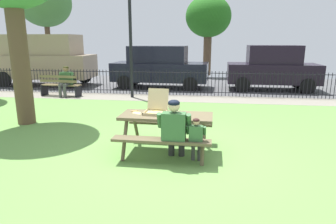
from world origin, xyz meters
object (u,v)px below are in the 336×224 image
(parked_car_far_left, at_px, (44,59))
(far_tree_left, at_px, (45,3))
(picnic_table_foreground, at_px, (166,123))
(far_tree_midleft, at_px, (208,18))
(pizza_slice_on_table, at_px, (136,112))
(adult_at_table, at_px, (174,128))
(pizza_box_open, at_px, (156,109))
(park_bench_left, at_px, (60,86))
(lamp_post_walkway, at_px, (130,29))
(child_at_table, at_px, (196,136))
(person_on_park_bench, at_px, (66,80))
(parked_car_left, at_px, (160,66))
(parked_car_center, at_px, (272,68))

(parked_car_far_left, bearing_deg, far_tree_left, 116.84)
(picnic_table_foreground, relative_size, far_tree_midleft, 0.37)
(pizza_slice_on_table, bearing_deg, adult_at_table, -35.46)
(pizza_box_open, xyz_separation_m, parked_car_far_left, (-7.00, 8.12, 0.45))
(adult_at_table, xyz_separation_m, park_bench_left, (-5.29, 6.03, -0.24))
(far_tree_midleft, bearing_deg, picnic_table_foreground, -92.80)
(lamp_post_walkway, bearing_deg, child_at_table, -65.85)
(picnic_table_foreground, distance_m, park_bench_left, 7.50)
(park_bench_left, relative_size, far_tree_left, 0.26)
(park_bench_left, distance_m, far_tree_midleft, 10.59)
(picnic_table_foreground, distance_m, person_on_park_bench, 7.36)
(park_bench_left, distance_m, parked_car_left, 4.54)
(pizza_slice_on_table, distance_m, adult_at_table, 1.05)
(picnic_table_foreground, height_order, pizza_slice_on_table, pizza_slice_on_table)
(park_bench_left, relative_size, far_tree_midleft, 0.33)
(park_bench_left, bearing_deg, pizza_box_open, -48.12)
(adult_at_table, height_order, park_bench_left, adult_at_table)
(person_on_park_bench, xyz_separation_m, far_tree_midleft, (5.51, 8.30, 2.91))
(adult_at_table, bearing_deg, parked_car_left, 100.97)
(adult_at_table, height_order, far_tree_midleft, far_tree_midleft)
(parked_car_far_left, distance_m, parked_car_center, 10.84)
(pizza_slice_on_table, relative_size, parked_car_center, 0.07)
(far_tree_midleft, bearing_deg, pizza_slice_on_table, -95.43)
(picnic_table_foreground, height_order, parked_car_far_left, parked_car_far_left)
(person_on_park_bench, height_order, parked_car_left, parked_car_left)
(person_on_park_bench, xyz_separation_m, parked_car_far_left, (-2.38, 2.69, 0.65))
(far_tree_midleft, bearing_deg, pizza_box_open, -93.74)
(picnic_table_foreground, distance_m, far_tree_midleft, 14.17)
(person_on_park_bench, bearing_deg, parked_car_far_left, 131.55)
(parked_car_left, bearing_deg, pizza_box_open, -81.22)
(pizza_slice_on_table, distance_m, parked_car_left, 8.18)
(picnic_table_foreground, xyz_separation_m, lamp_post_walkway, (-2.16, 5.65, 2.01))
(far_tree_left, bearing_deg, picnic_table_foreground, -53.98)
(person_on_park_bench, height_order, parked_car_far_left, parked_car_far_left)
(pizza_box_open, bearing_deg, adult_at_table, -54.37)
(park_bench_left, bearing_deg, far_tree_midleft, 55.33)
(pizza_box_open, height_order, parked_car_center, parked_car_center)
(pizza_box_open, relative_size, pizza_slice_on_table, 1.81)
(parked_car_left, height_order, parked_car_center, parked_car_center)
(pizza_slice_on_table, distance_m, person_on_park_bench, 6.88)
(far_tree_midleft, bearing_deg, park_bench_left, -124.67)
(pizza_box_open, height_order, far_tree_left, far_tree_left)
(pizza_box_open, height_order, person_on_park_bench, pizza_box_open)
(far_tree_midleft, bearing_deg, parked_car_left, -110.98)
(parked_car_left, bearing_deg, park_bench_left, -143.07)
(lamp_post_walkway, xyz_separation_m, parked_car_left, (0.69, 2.58, -1.60))
(adult_at_table, bearing_deg, picnic_table_foreground, 113.24)
(parked_car_center, distance_m, far_tree_midleft, 6.83)
(pizza_slice_on_table, xyz_separation_m, far_tree_left, (-9.43, 13.74, 3.80))
(pizza_box_open, relative_size, parked_car_left, 0.12)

